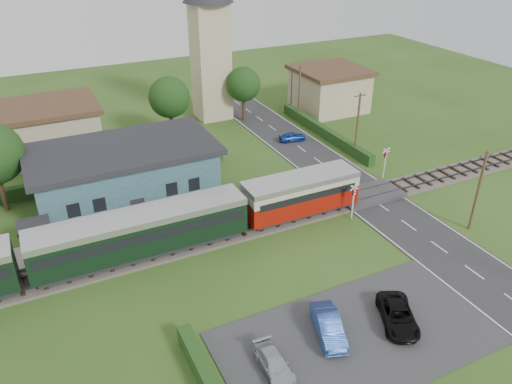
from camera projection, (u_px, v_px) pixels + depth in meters
name	position (u px, v px, depth m)	size (l,w,h in m)	color
ground	(283.00, 234.00, 40.51)	(120.00, 120.00, 0.00)	#2D4C19
railway_track	(272.00, 221.00, 42.03)	(76.00, 3.20, 0.49)	#4C443D
road	(382.00, 206.00, 44.33)	(6.00, 70.00, 0.05)	#28282B
car_park	(356.00, 338.00, 30.46)	(17.00, 9.00, 0.08)	#333335
crossing_deck	(368.00, 195.00, 45.81)	(6.20, 3.40, 0.45)	#333335
platform	(145.00, 230.00, 40.65)	(30.00, 3.00, 0.45)	gray
equipment_hut	(37.00, 239.00, 36.84)	(2.30, 2.30, 2.55)	#C1AF8B
station_building	(125.00, 174.00, 44.02)	(16.00, 9.00, 5.30)	#30595F
train	(98.00, 243.00, 35.61)	(43.20, 2.90, 3.40)	#232328
church_tower	(210.00, 35.00, 59.54)	(6.00, 6.00, 17.60)	#C1AF8B
house_west	(48.00, 129.00, 53.08)	(10.80, 8.80, 5.50)	tan
house_east	(329.00, 88.00, 65.73)	(8.80, 8.80, 5.50)	tan
hedge_roadside	(324.00, 132.00, 58.27)	(0.80, 18.00, 1.20)	#193814
hedge_station	(117.00, 174.00, 48.55)	(22.00, 0.80, 1.30)	#193814
tree_b	(169.00, 97.00, 55.42)	(4.60, 4.60, 7.34)	#332316
tree_c	(243.00, 84.00, 61.01)	(4.20, 4.20, 6.78)	#332316
utility_pole_b	(478.00, 190.00, 39.49)	(1.40, 0.22, 7.00)	#473321
utility_pole_c	(357.00, 124.00, 52.08)	(1.40, 0.22, 7.00)	#473321
utility_pole_d	(299.00, 92.00, 61.53)	(1.40, 0.22, 7.00)	#473321
crossing_signal_near	(354.00, 196.00, 41.61)	(0.84, 0.28, 3.28)	silver
crossing_signal_far	(385.00, 159.00, 48.15)	(0.84, 0.28, 3.28)	silver
streetlamp_east	(292.00, 85.00, 66.44)	(0.30, 0.30, 5.15)	#3F3F47
car_on_road	(292.00, 137.00, 57.06)	(1.22, 3.03, 1.03)	#12389C
car_park_blue	(329.00, 326.00, 30.33)	(1.41, 4.05, 1.34)	#284CA1
car_park_silver	(274.00, 364.00, 27.97)	(1.43, 3.52, 1.02)	#B3B7C2
car_park_dark	(398.00, 315.00, 31.24)	(1.99, 4.31, 1.20)	black
pedestrian_near	(207.00, 201.00, 42.55)	(0.67, 0.44, 1.83)	gray
pedestrian_far	(59.00, 236.00, 37.92)	(0.83, 0.65, 1.71)	gray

